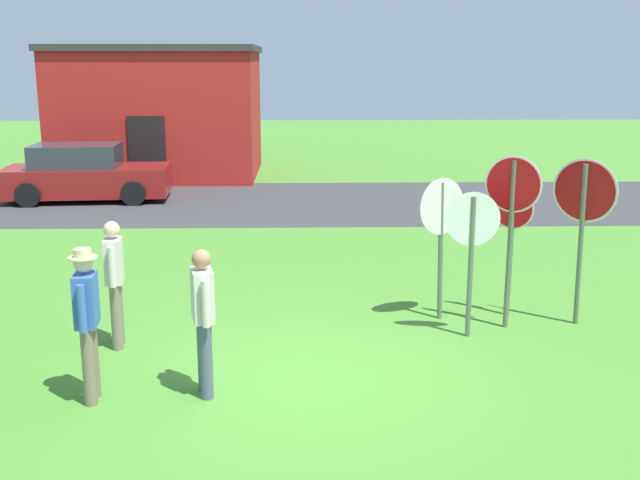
# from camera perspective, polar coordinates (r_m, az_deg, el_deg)

# --- Properties ---
(ground_plane) EXTENTS (80.00, 80.00, 0.00)m
(ground_plane) POSITION_cam_1_polar(r_m,az_deg,el_deg) (9.15, -0.76, -10.36)
(ground_plane) COLOR #47842D
(street_asphalt) EXTENTS (60.00, 6.40, 0.01)m
(street_asphalt) POSITION_cam_1_polar(r_m,az_deg,el_deg) (20.25, -1.15, 2.90)
(street_asphalt) COLOR #38383A
(street_asphalt) RESTS_ON ground
(building_background) EXTENTS (6.39, 5.38, 4.15)m
(building_background) POSITION_cam_1_polar(r_m,az_deg,el_deg) (25.57, -11.86, 9.50)
(building_background) COLOR #B2231E
(building_background) RESTS_ON ground
(parked_car_on_street) EXTENTS (4.42, 2.25, 1.51)m
(parked_car_on_street) POSITION_cam_1_polar(r_m,az_deg,el_deg) (21.36, -17.30, 4.71)
(parked_car_on_street) COLOR maroon
(parked_car_on_street) RESTS_ON ground
(stop_sign_low_front) EXTENTS (0.73, 0.60, 2.39)m
(stop_sign_low_front) POSITION_cam_1_polar(r_m,az_deg,el_deg) (11.09, 19.22, 2.09)
(stop_sign_low_front) COLOR #51664C
(stop_sign_low_front) RESTS_ON ground
(stop_sign_far_back) EXTENTS (0.68, 0.40, 2.44)m
(stop_sign_far_back) POSITION_cam_1_polar(r_m,az_deg,el_deg) (10.68, 14.25, 2.12)
(stop_sign_far_back) COLOR #51664C
(stop_sign_far_back) RESTS_ON ground
(stop_sign_tallest) EXTENTS (0.73, 0.07, 2.00)m
(stop_sign_tallest) POSITION_cam_1_polar(r_m,az_deg,el_deg) (10.27, 11.37, 0.04)
(stop_sign_tallest) COLOR #51664C
(stop_sign_tallest) RESTS_ON ground
(stop_sign_nearest) EXTENTS (0.53, 0.32, 1.91)m
(stop_sign_nearest) POSITION_cam_1_polar(r_m,az_deg,el_deg) (11.30, 14.24, 0.63)
(stop_sign_nearest) COLOR #51664C
(stop_sign_nearest) RESTS_ON ground
(stop_sign_rear_left) EXTENTS (0.71, 0.46, 2.07)m
(stop_sign_rear_left) POSITION_cam_1_polar(r_m,az_deg,el_deg) (10.94, 9.13, 1.25)
(stop_sign_rear_left) COLOR #51664C
(stop_sign_rear_left) RESTS_ON ground
(person_with_sunhat) EXTENTS (0.30, 0.55, 1.69)m
(person_with_sunhat) POSITION_cam_1_polar(r_m,az_deg,el_deg) (8.49, -8.79, -5.56)
(person_with_sunhat) COLOR #4C5670
(person_with_sunhat) RESTS_ON ground
(person_in_teal) EXTENTS (0.27, 0.57, 1.69)m
(person_in_teal) POSITION_cam_1_polar(r_m,az_deg,el_deg) (10.15, -15.21, -2.72)
(person_in_teal) COLOR #7A6B56
(person_in_teal) RESTS_ON ground
(person_near_signs) EXTENTS (0.32, 0.57, 1.74)m
(person_near_signs) POSITION_cam_1_polar(r_m,az_deg,el_deg) (8.61, -17.14, -5.51)
(person_near_signs) COLOR #7A6B56
(person_near_signs) RESTS_ON ground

